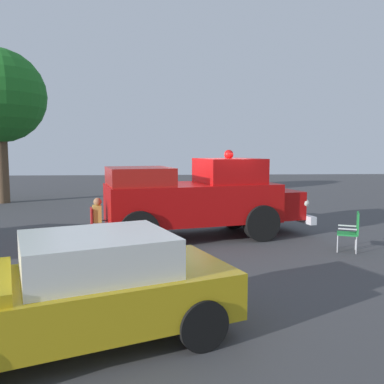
{
  "coord_description": "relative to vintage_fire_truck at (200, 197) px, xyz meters",
  "views": [
    {
      "loc": [
        -11.71,
        1.3,
        2.57
      ],
      "look_at": [
        -0.21,
        0.53,
        1.36
      ],
      "focal_mm": 37.18,
      "sensor_mm": 36.0,
      "label": 1
    }
  ],
  "objects": [
    {
      "name": "vintage_fire_truck",
      "position": [
        0.0,
        0.0,
        0.0
      ],
      "size": [
        3.6,
        6.3,
        2.59
      ],
      "color": "black",
      "rests_on": "ground"
    },
    {
      "name": "spectator_standing",
      "position": [
        1.84,
        -2.16,
        -0.23
      ],
      "size": [
        0.65,
        0.35,
        1.68
      ],
      "color": "#2D334C",
      "rests_on": "ground"
    },
    {
      "name": "traffic_cone",
      "position": [
        1.24,
        2.57,
        -0.89
      ],
      "size": [
        0.4,
        0.4,
        0.64
      ],
      "color": "orange",
      "rests_on": "ground"
    },
    {
      "name": "ground_plane",
      "position": [
        0.15,
        -0.3,
        -1.2
      ],
      "size": [
        60.0,
        60.0,
        0.0
      ],
      "primitive_type": "plane",
      "color": "#424244"
    },
    {
      "name": "spectator_seated",
      "position": [
        -0.7,
        2.77,
        -0.5
      ],
      "size": [
        0.49,
        0.6,
        1.29
      ],
      "color": "#383842",
      "rests_on": "ground"
    },
    {
      "name": "lawn_chair_by_car",
      "position": [
        -1.93,
        -3.73,
        -0.61
      ],
      "size": [
        0.65,
        0.65,
        1.02
      ],
      "color": "#B7BABF",
      "rests_on": "ground"
    },
    {
      "name": "lawn_chair_near_truck",
      "position": [
        -0.73,
        2.89,
        -0.61
      ],
      "size": [
        0.6,
        0.6,
        1.02
      ],
      "color": "#B7BABF",
      "rests_on": "ground"
    },
    {
      "name": "classic_hot_rod",
      "position": [
        -6.42,
        2.23,
        -0.45
      ],
      "size": [
        3.31,
        4.73,
        1.46
      ],
      "color": "black",
      "rests_on": "ground"
    }
  ]
}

